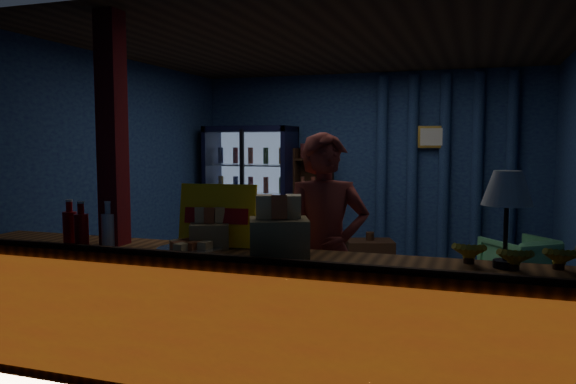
% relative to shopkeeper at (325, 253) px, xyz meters
% --- Properties ---
extents(ground, '(4.60, 4.60, 0.00)m').
position_rel_shopkeeper_xyz_m(ground, '(-0.38, 1.38, -0.88)').
color(ground, '#515154').
rests_on(ground, ground).
extents(room_walls, '(4.60, 4.60, 4.60)m').
position_rel_shopkeeper_xyz_m(room_walls, '(-0.38, 1.38, 0.69)').
color(room_walls, navy).
rests_on(room_walls, ground).
extents(counter, '(4.40, 0.57, 0.99)m').
position_rel_shopkeeper_xyz_m(counter, '(-0.38, -0.53, -0.40)').
color(counter, brown).
rests_on(counter, ground).
extents(support_post, '(0.16, 0.16, 2.60)m').
position_rel_shopkeeper_xyz_m(support_post, '(-1.43, -0.52, 0.42)').
color(support_post, maroon).
rests_on(support_post, ground).
extents(beverage_cooler, '(1.20, 0.62, 1.90)m').
position_rel_shopkeeper_xyz_m(beverage_cooler, '(-1.93, 3.30, 0.06)').
color(beverage_cooler, black).
rests_on(beverage_cooler, ground).
extents(bottle_shelf, '(0.50, 0.28, 1.60)m').
position_rel_shopkeeper_xyz_m(bottle_shelf, '(-1.08, 3.44, -0.08)').
color(bottle_shelf, '#321A10').
rests_on(bottle_shelf, ground).
extents(curtain_folds, '(1.74, 0.14, 2.50)m').
position_rel_shopkeeper_xyz_m(curtain_folds, '(0.62, 3.52, 0.42)').
color(curtain_folds, navy).
rests_on(curtain_folds, room_walls).
extents(framed_picture, '(0.36, 0.04, 0.28)m').
position_rel_shopkeeper_xyz_m(framed_picture, '(0.47, 3.48, 0.87)').
color(framed_picture, gold).
rests_on(framed_picture, room_walls).
extents(shopkeeper, '(0.75, 0.64, 1.75)m').
position_rel_shopkeeper_xyz_m(shopkeeper, '(0.00, 0.00, 0.00)').
color(shopkeeper, maroon).
rests_on(shopkeeper, ground).
extents(green_chair, '(0.97, 0.97, 0.64)m').
position_rel_shopkeeper_xyz_m(green_chair, '(1.52, 2.72, -0.56)').
color(green_chair, '#56AD6A').
rests_on(green_chair, ground).
extents(side_table, '(0.66, 0.56, 0.60)m').
position_rel_shopkeeper_xyz_m(side_table, '(-0.18, 2.75, -0.62)').
color(side_table, '#321A10').
rests_on(side_table, ground).
extents(yellow_sign, '(0.56, 0.17, 0.44)m').
position_rel_shopkeeper_xyz_m(yellow_sign, '(-0.69, -0.37, 0.29)').
color(yellow_sign, yellow).
rests_on(yellow_sign, counter).
extents(soda_bottles, '(0.43, 0.18, 0.32)m').
position_rel_shopkeeper_xyz_m(soda_bottles, '(-1.59, -0.63, 0.20)').
color(soda_bottles, '#B10B0B').
rests_on(soda_bottles, counter).
extents(snack_box_left, '(0.46, 0.43, 0.40)m').
position_rel_shopkeeper_xyz_m(snack_box_left, '(-0.17, -0.53, 0.21)').
color(snack_box_left, '#9F834D').
rests_on(snack_box_left, counter).
extents(snack_box_centre, '(0.33, 0.31, 0.28)m').
position_rel_shopkeeper_xyz_m(snack_box_centre, '(-0.72, -0.43, 0.17)').
color(snack_box_centre, '#9F834D').
rests_on(snack_box_centre, counter).
extents(pastry_tray, '(0.44, 0.44, 0.07)m').
position_rel_shopkeeper_xyz_m(pastry_tray, '(-0.79, -0.58, 0.10)').
color(pastry_tray, silver).
rests_on(pastry_tray, counter).
extents(banana_bunches, '(0.96, 0.28, 0.16)m').
position_rel_shopkeeper_xyz_m(banana_bunches, '(1.37, -0.46, 0.15)').
color(banana_bunches, gold).
rests_on(banana_bunches, counter).
extents(table_lamp, '(0.29, 0.29, 0.57)m').
position_rel_shopkeeper_xyz_m(table_lamp, '(1.20, -0.43, 0.52)').
color(table_lamp, black).
rests_on(table_lamp, counter).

